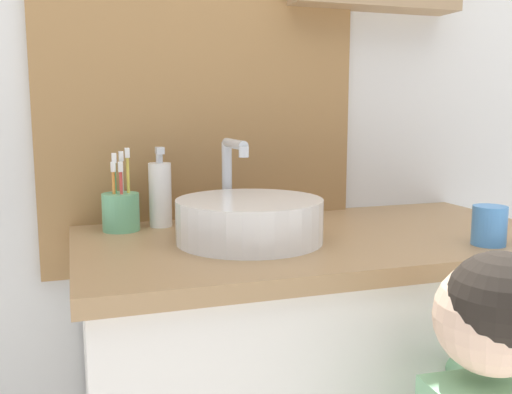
{
  "coord_description": "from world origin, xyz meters",
  "views": [
    {
      "loc": [
        -0.53,
        -0.83,
        1.13
      ],
      "look_at": [
        -0.17,
        0.26,
        0.95
      ],
      "focal_mm": 40.0,
      "sensor_mm": 36.0,
      "label": 1
    }
  ],
  "objects_px": {
    "toothbrush_holder": "(121,209)",
    "drinking_cup": "(489,226)",
    "soap_dispenser": "(160,194)",
    "sink_basin": "(249,218)"
  },
  "relations": [
    {
      "from": "toothbrush_holder",
      "to": "soap_dispenser",
      "type": "xyz_separation_m",
      "value": [
        0.09,
        0.02,
        0.03
      ]
    },
    {
      "from": "soap_dispenser",
      "to": "drinking_cup",
      "type": "bearing_deg",
      "value": -32.88
    },
    {
      "from": "sink_basin",
      "to": "soap_dispenser",
      "type": "distance_m",
      "value": 0.26
    },
    {
      "from": "soap_dispenser",
      "to": "drinking_cup",
      "type": "height_order",
      "value": "soap_dispenser"
    },
    {
      "from": "sink_basin",
      "to": "drinking_cup",
      "type": "xyz_separation_m",
      "value": [
        0.46,
        -0.19,
        -0.01
      ]
    },
    {
      "from": "sink_basin",
      "to": "toothbrush_holder",
      "type": "distance_m",
      "value": 0.31
    },
    {
      "from": "toothbrush_holder",
      "to": "drinking_cup",
      "type": "bearing_deg",
      "value": -28.14
    },
    {
      "from": "toothbrush_holder",
      "to": "drinking_cup",
      "type": "height_order",
      "value": "toothbrush_holder"
    },
    {
      "from": "sink_basin",
      "to": "drinking_cup",
      "type": "bearing_deg",
      "value": -22.16
    },
    {
      "from": "sink_basin",
      "to": "toothbrush_holder",
      "type": "bearing_deg",
      "value": 142.43
    }
  ]
}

